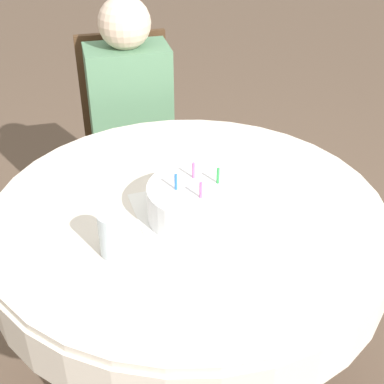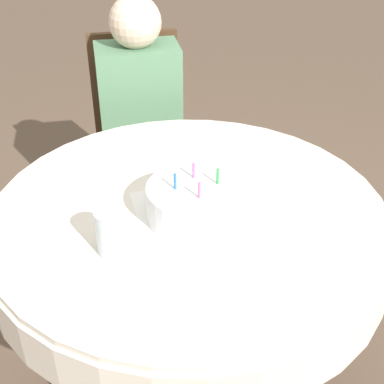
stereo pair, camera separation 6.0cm
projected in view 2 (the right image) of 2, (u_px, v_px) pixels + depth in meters
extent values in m
plane|color=brown|center=(189.00, 374.00, 1.97)|extent=(12.00, 12.00, 0.00)
cylinder|color=silver|center=(189.00, 209.00, 1.56)|extent=(1.15, 1.15, 0.02)
cylinder|color=silver|center=(189.00, 230.00, 1.60)|extent=(1.17, 1.17, 0.14)
cylinder|color=brown|center=(320.00, 356.00, 1.58)|extent=(0.05, 0.05, 0.74)
cylinder|color=brown|center=(83.00, 258.00, 1.95)|extent=(0.05, 0.05, 0.74)
cylinder|color=brown|center=(246.00, 230.00, 2.09)|extent=(0.05, 0.05, 0.74)
cube|color=#4C331E|center=(143.00, 163.00, 2.44)|extent=(0.47, 0.47, 0.04)
cube|color=#4C331E|center=(135.00, 88.00, 2.46)|extent=(0.40, 0.06, 0.52)
cylinder|color=#4C331E|center=(108.00, 230.00, 2.37)|extent=(0.04, 0.04, 0.40)
cylinder|color=#4C331E|center=(193.00, 220.00, 2.43)|extent=(0.04, 0.04, 0.40)
cylinder|color=#4C331E|center=(103.00, 185.00, 2.69)|extent=(0.04, 0.04, 0.40)
cylinder|color=#4C331E|center=(178.00, 177.00, 2.75)|extent=(0.04, 0.04, 0.40)
cylinder|color=beige|center=(131.00, 219.00, 2.41)|extent=(0.09, 0.09, 0.43)
cylinder|color=beige|center=(168.00, 215.00, 2.44)|extent=(0.09, 0.09, 0.43)
cube|color=#568460|center=(140.00, 106.00, 2.29)|extent=(0.36, 0.24, 0.53)
sphere|color=beige|center=(135.00, 22.00, 2.09)|extent=(0.21, 0.21, 0.21)
cube|color=white|center=(198.00, 216.00, 1.51)|extent=(0.34, 0.34, 0.00)
cylinder|color=white|center=(198.00, 202.00, 1.48)|extent=(0.29, 0.29, 0.10)
cylinder|color=green|center=(218.00, 176.00, 1.46)|extent=(0.01, 0.01, 0.05)
cylinder|color=#D166B2|center=(194.00, 170.00, 1.49)|extent=(0.01, 0.01, 0.05)
cylinder|color=blue|center=(175.00, 181.00, 1.44)|extent=(0.01, 0.01, 0.05)
cylinder|color=#D166B2|center=(200.00, 190.00, 1.40)|extent=(0.01, 0.01, 0.05)
cylinder|color=silver|center=(111.00, 232.00, 1.35)|extent=(0.08, 0.08, 0.12)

